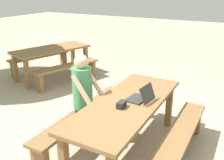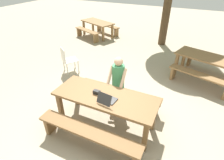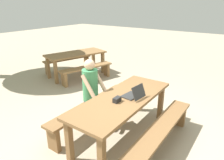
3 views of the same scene
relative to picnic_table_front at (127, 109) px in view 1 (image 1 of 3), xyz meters
name	(u,v)px [view 1 (image 1 of 3)]	position (x,y,z in m)	size (l,w,h in m)	color
ground_plane	(126,151)	(0.00, 0.00, -0.67)	(30.00, 30.00, 0.00)	tan
picnic_table_front	(127,109)	(0.00, 0.00, 0.00)	(2.16, 0.81, 0.78)	brown
bench_near	(177,143)	(0.00, -0.71, -0.31)	(2.11, 0.30, 0.47)	brown
bench_far	(84,117)	(0.00, 0.71, -0.31)	(2.11, 0.30, 0.47)	brown
laptop	(141,97)	(0.12, -0.15, 0.16)	(0.34, 0.35, 0.23)	#2D2D2D
small_pouch	(121,105)	(-0.19, -0.01, 0.15)	(0.14, 0.08, 0.08)	black
person_seated	(85,93)	(-0.02, 0.67, 0.11)	(0.40, 0.40, 1.34)	#333847
picnic_table_mid	(52,53)	(1.93, 3.03, -0.02)	(2.04, 1.31, 0.76)	olive
bench_mid_south	(67,70)	(1.75, 2.41, -0.33)	(1.72, 0.78, 0.46)	olive
bench_mid_north	(40,59)	(2.12, 3.64, -0.33)	(1.72, 0.78, 0.46)	olive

